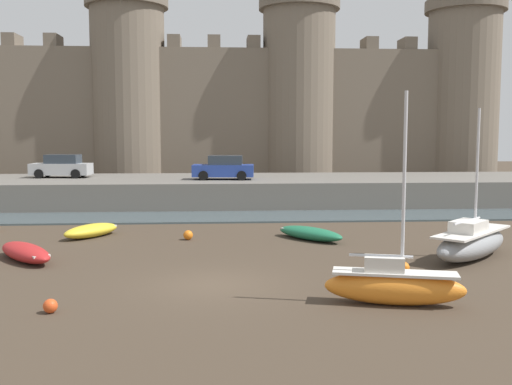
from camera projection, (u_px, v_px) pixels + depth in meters
name	position (u px, v px, depth m)	size (l,w,h in m)	color
ground_plane	(213.00, 285.00, 19.61)	(160.00, 160.00, 0.00)	#423528
water_channel	(214.00, 217.00, 34.89)	(80.00, 4.50, 0.10)	#47565B
quay_road	(215.00, 191.00, 42.01)	(57.25, 10.00, 1.79)	#666059
castle	(214.00, 102.00, 53.18)	(52.41, 7.16, 19.72)	#706354
rowboat_near_channel_right	(310.00, 233.00, 27.78)	(3.26, 3.58, 0.59)	#1E6B47
sailboat_midflat_centre	(472.00, 242.00, 23.61)	(4.98, 4.98, 5.92)	gray
rowboat_midflat_left	(25.00, 252.00, 23.23)	(3.30, 3.75, 0.67)	red
rowboat_foreground_right	(91.00, 230.00, 28.49)	(2.78, 3.24, 0.62)	yellow
sailboat_foreground_left	(394.00, 284.00, 17.29)	(4.14, 1.89, 6.14)	orange
mooring_buoy_mid_mud	(50.00, 306.00, 16.53)	(0.40, 0.40, 0.40)	#E04C1E
mooring_buoy_off_centre	(188.00, 235.00, 27.75)	(0.45, 0.45, 0.45)	orange
mooring_buoy_near_shore	(404.00, 268.00, 21.15)	(0.42, 0.42, 0.42)	orange
car_quay_east	(62.00, 166.00, 42.13)	(4.22, 2.12, 1.62)	#B2B5B7
car_quay_west	(224.00, 168.00, 40.43)	(4.22, 2.12, 1.62)	#263F99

